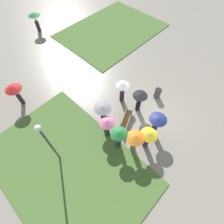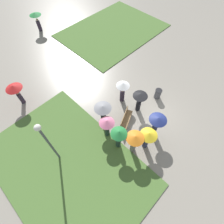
{
  "view_description": "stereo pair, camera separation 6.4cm",
  "coord_description": "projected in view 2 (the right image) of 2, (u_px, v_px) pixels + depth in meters",
  "views": [
    {
      "loc": [
        -6.53,
        -2.64,
        10.46
      ],
      "look_at": [
        -1.99,
        1.71,
        0.92
      ],
      "focal_mm": 28.0,
      "sensor_mm": 36.0,
      "label": 1
    },
    {
      "loc": [
        -6.49,
        -2.69,
        10.46
      ],
      "look_at": [
        -1.99,
        1.71,
        0.92
      ],
      "focal_mm": 28.0,
      "sensor_mm": 36.0,
      "label": 2
    }
  ],
  "objects": [
    {
      "name": "crowd_person_yellow",
      "position": [
        148.0,
        137.0,
        10.04
      ],
      "size": [
        1.02,
        1.02,
        1.75
      ],
      "rotation": [
        0.0,
        0.0,
        2.47
      ],
      "color": "#282D47",
      "rests_on": "ground_plane"
    },
    {
      "name": "crowd_person_white",
      "position": [
        123.0,
        88.0,
        12.03
      ],
      "size": [
        0.93,
        0.93,
        1.85
      ],
      "rotation": [
        0.0,
        0.0,
        1.65
      ],
      "color": "#2D2333",
      "rests_on": "ground_plane"
    },
    {
      "name": "crowd_person_orange",
      "position": [
        135.0,
        140.0,
        9.86
      ],
      "size": [
        1.03,
        1.03,
        1.87
      ],
      "rotation": [
        0.0,
        0.0,
        3.87
      ],
      "color": "slate",
      "rests_on": "ground_plane"
    },
    {
      "name": "crowd_person_navy",
      "position": [
        157.0,
        123.0,
        10.54
      ],
      "size": [
        1.07,
        1.07,
        1.86
      ],
      "rotation": [
        0.0,
        0.0,
        4.12
      ],
      "color": "#282D47",
      "rests_on": "ground_plane"
    },
    {
      "name": "lawn_patch_far",
      "position": [
        113.0,
        30.0,
        18.08
      ],
      "size": [
        10.05,
        7.51,
        0.06
      ],
      "color": "#4C7033",
      "rests_on": "ground_plane"
    },
    {
      "name": "ground_plane",
      "position": [
        149.0,
        117.0,
        12.32
      ],
      "size": [
        90.0,
        90.0,
        0.0
      ],
      "primitive_type": "plane",
      "color": "gray"
    },
    {
      "name": "lawn_patch_near",
      "position": [
        67.0,
        166.0,
        10.37
      ],
      "size": [
        6.65,
        9.83,
        0.06
      ],
      "color": "#4C7033",
      "rests_on": "ground_plane"
    },
    {
      "name": "crowd_person_grey",
      "position": [
        103.0,
        112.0,
        10.95
      ],
      "size": [
        1.09,
        1.09,
        1.91
      ],
      "rotation": [
        0.0,
        0.0,
        5.7
      ],
      "color": "black",
      "rests_on": "ground_plane"
    },
    {
      "name": "trash_bin",
      "position": [
        158.0,
        94.0,
        12.95
      ],
      "size": [
        0.5,
        0.5,
        0.79
      ],
      "color": "#4C4C51",
      "rests_on": "ground_plane"
    },
    {
      "name": "lone_walker_far_path",
      "position": [
        36.0,
        18.0,
        17.04
      ],
      "size": [
        1.13,
        1.13,
        1.8
      ],
      "rotation": [
        0.0,
        0.0,
        4.87
      ],
      "color": "#2D2333",
      "rests_on": "ground_plane"
    },
    {
      "name": "crowd_person_pink",
      "position": [
        107.0,
        124.0,
        10.38
      ],
      "size": [
        0.94,
        0.94,
        1.84
      ],
      "rotation": [
        0.0,
        0.0,
        3.42
      ],
      "color": "#1E3328",
      "rests_on": "ground_plane"
    },
    {
      "name": "park_bench",
      "position": [
        126.0,
        119.0,
        11.68
      ],
      "size": [
        1.55,
        1.01,
        0.9
      ],
      "rotation": [
        0.0,
        0.0,
        0.43
      ],
      "color": "brown",
      "rests_on": "ground_plane"
    },
    {
      "name": "lamp_post",
      "position": [
        46.0,
        140.0,
        8.53
      ],
      "size": [
        0.32,
        0.32,
        3.98
      ],
      "color": "#474C51",
      "rests_on": "ground_plane"
    },
    {
      "name": "crowd_person_green",
      "position": [
        119.0,
        136.0,
        9.94
      ],
      "size": [
        0.96,
        0.96,
        1.94
      ],
      "rotation": [
        0.0,
        0.0,
        3.47
      ],
      "color": "#1E3328",
      "rests_on": "ground_plane"
    },
    {
      "name": "lone_walker_mid_plaza",
      "position": [
        15.0,
        90.0,
        11.82
      ],
      "size": [
        1.12,
        1.12,
        1.82
      ],
      "rotation": [
        0.0,
        0.0,
        2.57
      ],
      "color": "#2D2333",
      "rests_on": "ground_plane"
    },
    {
      "name": "crowd_person_black",
      "position": [
        140.0,
        99.0,
        11.62
      ],
      "size": [
        0.99,
        0.99,
        1.76
      ],
      "rotation": [
        0.0,
        0.0,
        1.31
      ],
      "color": "black",
      "rests_on": "ground_plane"
    }
  ]
}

